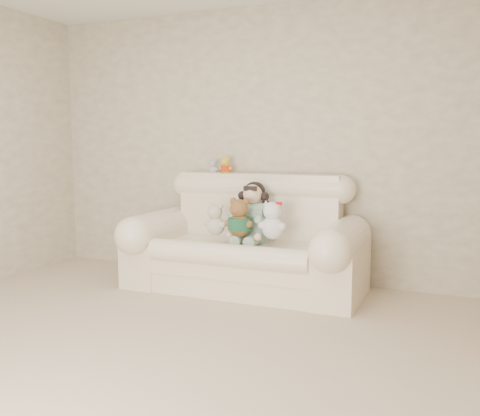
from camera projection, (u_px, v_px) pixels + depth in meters
name	position (u px, v px, depth m)	size (l,w,h in m)	color
floor	(101.00, 376.00, 3.03)	(5.00, 5.00, 0.00)	tan
wall_back	(258.00, 144.00, 5.16)	(4.50, 4.50, 0.00)	beige
sofa	(244.00, 233.00, 4.77)	(2.10, 0.95, 1.03)	#FFF3CD
seated_child	(253.00, 212.00, 4.80)	(0.34, 0.41, 0.56)	#2C6945
brown_teddy	(240.00, 214.00, 4.63)	(0.26, 0.20, 0.40)	brown
white_cat	(273.00, 216.00, 4.54)	(0.25, 0.19, 0.39)	white
cream_teddy	(215.00, 216.00, 4.73)	(0.22, 0.17, 0.34)	beige
yellow_mini_bear	(226.00, 164.00, 5.15)	(0.13, 0.10, 0.21)	yellow
grey_mini_plush	(213.00, 165.00, 5.23)	(0.11, 0.08, 0.17)	#B5B4BC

